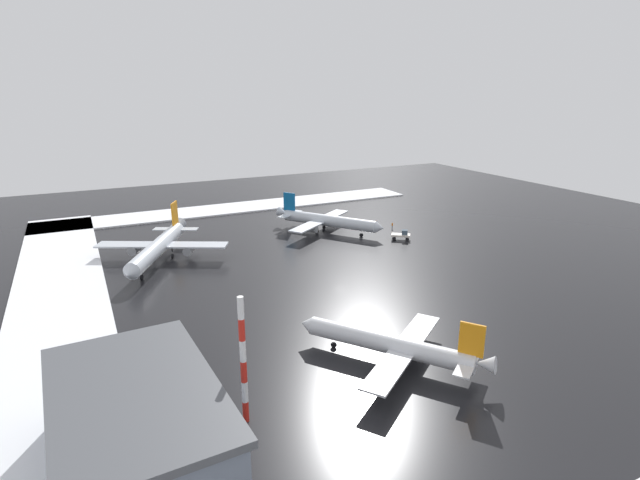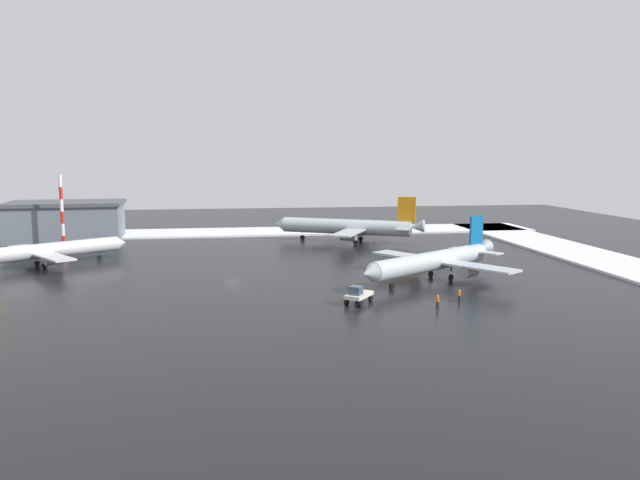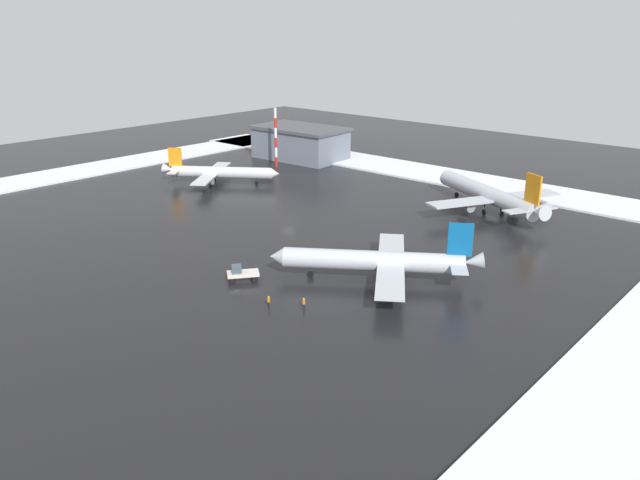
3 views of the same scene
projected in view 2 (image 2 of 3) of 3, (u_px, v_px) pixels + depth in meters
name	position (u px, v px, depth m)	size (l,w,h in m)	color
ground_plane	(232.00, 270.00, 104.66)	(240.00, 240.00, 0.00)	black
snow_bank_far	(231.00, 232.00, 153.62)	(152.00, 16.00, 0.44)	white
snow_bank_left	(601.00, 259.00, 114.33)	(14.00, 116.00, 0.44)	white
airplane_parked_starboard	(434.00, 261.00, 96.15)	(27.08, 23.31, 9.26)	silver
airplane_distant_tail	(349.00, 227.00, 137.75)	(32.09, 27.35, 10.31)	silver
airplane_far_rear	(50.00, 250.00, 108.70)	(24.00, 20.68, 8.27)	silver
pushback_tug	(358.00, 294.00, 81.15)	(4.51, 5.00, 2.50)	silver
ground_crew_near_tug	(459.00, 295.00, 82.14)	(0.36, 0.36, 1.71)	black
ground_crew_mid_apron	(438.00, 301.00, 78.98)	(0.36, 0.36, 1.71)	black
antenna_mast	(62.00, 211.00, 128.92)	(0.70, 0.70, 15.17)	red
cargo_hangar	(66.00, 221.00, 140.26)	(25.71, 16.22, 8.80)	slate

